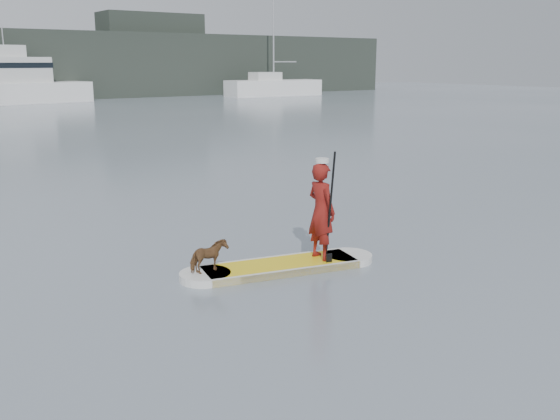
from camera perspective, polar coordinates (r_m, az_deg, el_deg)
ground at (r=11.14m, az=17.12°, el=-4.37°), size 140.00×140.00×0.00m
paddleboard at (r=10.11m, az=-0.00°, el=-5.19°), size 3.24×1.35×0.12m
paddler at (r=10.16m, az=3.80°, el=-0.10°), size 0.39×0.59×1.59m
white_cap at (r=10.00m, az=3.87°, el=4.54°), size 0.22×0.22×0.07m
dog at (r=9.66m, az=-6.54°, el=-4.25°), size 0.62×0.33×0.50m
paddle at (r=9.98m, az=4.57°, el=-1.07°), size 0.10×0.30×2.00m
sailboat_f at (r=62.91m, az=-0.65°, el=11.28°), size 9.82×3.35×14.50m
motor_yacht_a at (r=55.54m, az=-22.64°, el=10.75°), size 10.46×4.67×6.05m
shore_building_east at (r=65.98m, az=-11.59°, el=13.74°), size 10.00×4.00×8.00m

